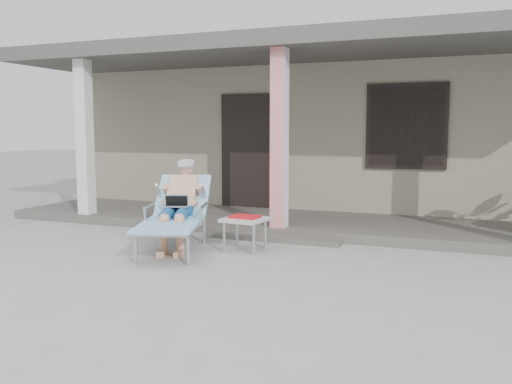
% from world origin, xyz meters
% --- Properties ---
extents(ground, '(60.00, 60.00, 0.00)m').
position_xyz_m(ground, '(0.00, 0.00, 0.00)').
color(ground, '#9E9E99').
rests_on(ground, ground).
extents(house, '(10.40, 5.40, 3.30)m').
position_xyz_m(house, '(0.00, 6.50, 1.67)').
color(house, '#9F937E').
rests_on(house, ground).
extents(porch_deck, '(10.00, 2.00, 0.15)m').
position_xyz_m(porch_deck, '(0.00, 3.00, 0.07)').
color(porch_deck, '#605B56').
rests_on(porch_deck, ground).
extents(porch_overhang, '(10.00, 2.30, 2.85)m').
position_xyz_m(porch_overhang, '(0.00, 2.95, 2.79)').
color(porch_overhang, silver).
rests_on(porch_overhang, porch_deck).
extents(porch_step, '(2.00, 0.30, 0.07)m').
position_xyz_m(porch_step, '(0.00, 1.85, 0.04)').
color(porch_step, '#605B56').
rests_on(porch_step, ground).
extents(lounger, '(1.27, 1.99, 1.25)m').
position_xyz_m(lounger, '(-1.02, 0.93, 0.77)').
color(lounger, '#B7B7BC').
rests_on(lounger, ground).
extents(side_table, '(0.58, 0.58, 0.47)m').
position_xyz_m(side_table, '(-0.12, 1.12, 0.39)').
color(side_table, beige).
rests_on(side_table, ground).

